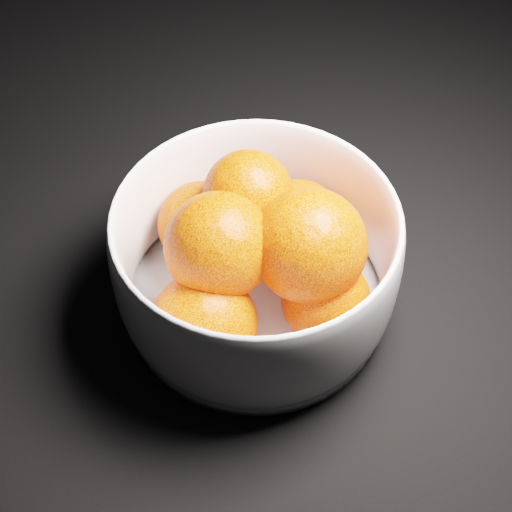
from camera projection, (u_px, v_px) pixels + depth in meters
name	position (u px, v px, depth m)	size (l,w,h in m)	color
bowl	(256.00, 260.00, 0.58)	(0.23, 0.23, 0.11)	white
orange_pile	(257.00, 252.00, 0.56)	(0.19, 0.18, 0.13)	#F1420C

